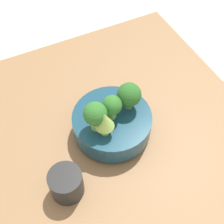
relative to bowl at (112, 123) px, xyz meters
name	(u,v)px	position (x,y,z in m)	size (l,w,h in m)	color
ground_plane	(99,142)	(0.01, 0.04, -0.08)	(6.00, 6.00, 0.00)	silver
table	(98,138)	(0.01, 0.04, -0.06)	(0.82, 0.87, 0.04)	olive
bowl	(112,123)	(0.00, 0.00, 0.00)	(0.21, 0.21, 0.07)	navy
broccoli_floret_front	(129,95)	(0.01, -0.05, 0.08)	(0.06, 0.06, 0.08)	#609347
broccoli_floret_back	(95,115)	(-0.01, 0.05, 0.09)	(0.06, 0.06, 0.09)	#7AB256
romanesco_piece_far	(106,121)	(-0.04, 0.03, 0.08)	(0.05, 0.05, 0.08)	#6BA34C
broccoli_floret_center	(112,106)	(0.00, 0.00, 0.08)	(0.05, 0.05, 0.07)	#7AB256
cup	(66,184)	(-0.11, 0.17, 0.00)	(0.08, 0.08, 0.08)	black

